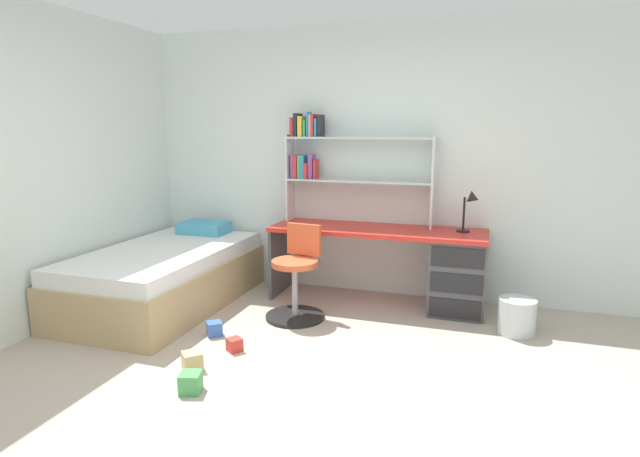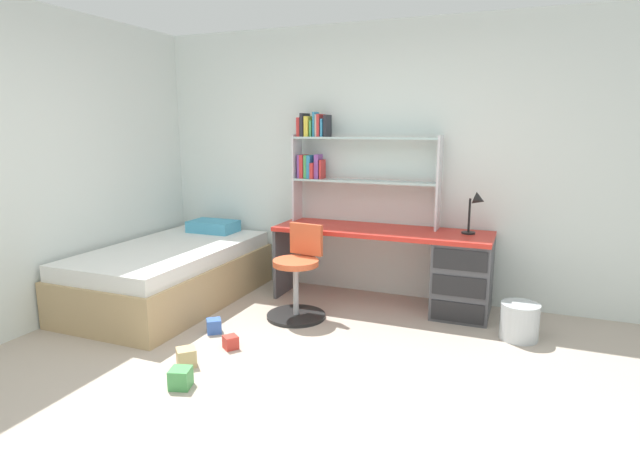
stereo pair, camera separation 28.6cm
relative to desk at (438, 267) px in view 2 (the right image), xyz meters
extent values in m
cube|color=#B2A393|center=(-0.69, -1.99, -0.42)|extent=(5.62, 5.62, 0.02)
cube|color=silver|center=(-0.69, 0.35, 0.91)|extent=(5.62, 0.06, 2.63)
cube|color=red|center=(-0.54, 0.00, 0.29)|extent=(2.00, 0.60, 0.04)
cube|color=#4C4C51|center=(0.22, 0.00, -0.07)|extent=(0.49, 0.57, 0.68)
cube|color=#4C4C51|center=(-1.52, 0.00, -0.07)|extent=(0.03, 0.54, 0.68)
cube|color=black|center=(0.22, -0.29, -0.30)|extent=(0.44, 0.01, 0.17)
cube|color=black|center=(0.22, -0.29, -0.07)|extent=(0.44, 0.01, 0.17)
cube|color=black|center=(0.22, -0.29, 0.16)|extent=(0.44, 0.01, 0.17)
cube|color=silver|center=(-1.48, 0.18, 0.74)|extent=(0.02, 0.22, 0.86)
cube|color=silver|center=(-0.05, 0.18, 0.74)|extent=(0.02, 0.22, 0.86)
cube|color=silver|center=(-0.76, 0.18, 0.73)|extent=(1.40, 0.22, 0.02)
cube|color=silver|center=(-0.76, 0.18, 1.14)|extent=(1.40, 0.22, 0.02)
cube|color=purple|center=(-1.43, 0.18, 0.86)|extent=(0.02, 0.14, 0.23)
cube|color=red|center=(-1.40, 0.18, 0.86)|extent=(0.04, 0.16, 0.23)
cube|color=#4CA559|center=(-1.36, 0.18, 0.86)|extent=(0.03, 0.15, 0.23)
cube|color=#338CBF|center=(-1.32, 0.18, 0.86)|extent=(0.04, 0.16, 0.23)
cube|color=red|center=(-1.28, 0.18, 0.82)|extent=(0.03, 0.19, 0.15)
cube|color=purple|center=(-1.24, 0.18, 0.86)|extent=(0.04, 0.13, 0.24)
cube|color=red|center=(-1.20, 0.18, 0.84)|extent=(0.02, 0.13, 0.19)
cube|color=red|center=(-1.43, 0.18, 1.24)|extent=(0.03, 0.15, 0.18)
cube|color=#26262D|center=(-1.39, 0.18, 1.27)|extent=(0.03, 0.19, 0.22)
cube|color=yellow|center=(-1.34, 0.18, 1.25)|extent=(0.04, 0.18, 0.19)
cube|color=#4CA559|center=(-1.30, 0.18, 1.23)|extent=(0.02, 0.15, 0.16)
cube|color=#338CBF|center=(-1.27, 0.18, 1.27)|extent=(0.02, 0.13, 0.24)
cube|color=beige|center=(-1.24, 0.18, 1.26)|extent=(0.02, 0.15, 0.21)
cube|color=red|center=(-1.21, 0.18, 1.26)|extent=(0.03, 0.19, 0.21)
cube|color=#338CBF|center=(-1.18, 0.18, 1.24)|extent=(0.02, 0.18, 0.17)
cube|color=#26262D|center=(-1.15, 0.18, 1.26)|extent=(0.03, 0.16, 0.21)
cylinder|color=black|center=(0.24, 0.09, 0.32)|extent=(0.12, 0.12, 0.02)
cylinder|color=black|center=(0.24, 0.09, 0.48)|extent=(0.02, 0.02, 0.30)
cone|color=black|center=(0.32, 0.04, 0.63)|extent=(0.12, 0.11, 0.13)
cylinder|color=black|center=(-1.12, -0.64, -0.40)|extent=(0.52, 0.52, 0.03)
cylinder|color=#A5A8AD|center=(-1.12, -0.64, -0.17)|extent=(0.05, 0.05, 0.47)
cylinder|color=#D85933|center=(-1.12, -0.64, 0.09)|extent=(0.40, 0.40, 0.05)
cube|color=#D85933|center=(-1.10, -0.46, 0.26)|extent=(0.32, 0.08, 0.28)
cube|color=tan|center=(-2.41, -0.69, -0.21)|extent=(1.14, 1.99, 0.40)
cube|color=white|center=(-2.41, -0.69, 0.06)|extent=(1.08, 1.93, 0.14)
cube|color=#4CA5CC|center=(-2.41, 0.05, 0.19)|extent=(0.50, 0.32, 0.12)
cylinder|color=silver|center=(0.71, -0.40, -0.26)|extent=(0.30, 0.30, 0.29)
cube|color=#479E51|center=(-1.29, -2.05, -0.35)|extent=(0.16, 0.16, 0.13)
cube|color=tan|center=(-1.44, -1.78, -0.35)|extent=(0.18, 0.18, 0.13)
cube|color=red|center=(-1.31, -1.42, -0.36)|extent=(0.14, 0.14, 0.10)
cube|color=#3860B7|center=(-1.60, -1.20, -0.35)|extent=(0.16, 0.16, 0.11)
camera|label=1|loc=(0.42, -4.64, 1.24)|focal=28.80mm
camera|label=2|loc=(0.69, -4.54, 1.24)|focal=28.80mm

